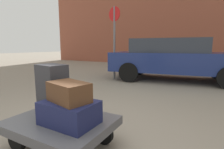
{
  "coord_description": "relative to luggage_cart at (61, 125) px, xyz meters",
  "views": [
    {
      "loc": [
        1.42,
        -1.38,
        1.16
      ],
      "look_at": [
        0.0,
        1.2,
        0.69
      ],
      "focal_mm": 28.21,
      "sensor_mm": 36.0,
      "label": 1
    }
  ],
  "objects": [
    {
      "name": "ground_plane",
      "position": [
        0.0,
        0.0,
        -0.27
      ],
      "size": [
        60.0,
        60.0,
        0.0
      ],
      "primitive_type": "plane",
      "color": "gray"
    },
    {
      "name": "luggage_cart",
      "position": [
        0.0,
        0.0,
        0.0
      ],
      "size": [
        1.13,
        0.88,
        0.34
      ],
      "color": "#4C4C51",
      "rests_on": "ground_plane"
    },
    {
      "name": "suitcase_navy_center",
      "position": [
        0.16,
        -0.03,
        0.19
      ],
      "size": [
        0.58,
        0.42,
        0.25
      ],
      "primitive_type": "cube",
      "rotation": [
        0.0,
        0.0,
        -0.02
      ],
      "color": "#191E47",
      "rests_on": "luggage_cart"
    },
    {
      "name": "suitcase_charcoal_stacked_top",
      "position": [
        -0.29,
        0.16,
        0.37
      ],
      "size": [
        0.4,
        0.32,
        0.6
      ],
      "primitive_type": "cube",
      "rotation": [
        0.0,
        0.0,
        -0.19
      ],
      "color": "#2D2D33",
      "rests_on": "luggage_cart"
    },
    {
      "name": "duffel_bag_brown_topmost_pile",
      "position": [
        0.16,
        -0.03,
        0.42
      ],
      "size": [
        0.5,
        0.39,
        0.21
      ],
      "primitive_type": "cube",
      "rotation": [
        0.0,
        0.0,
        -0.25
      ],
      "color": "#51331E",
      "rests_on": "suitcase_navy_center"
    },
    {
      "name": "parked_car",
      "position": [
        0.36,
        4.94,
        0.49
      ],
      "size": [
        4.51,
        2.39,
        1.42
      ],
      "color": "navy",
      "rests_on": "ground_plane"
    },
    {
      "name": "no_parking_sign",
      "position": [
        -1.53,
        4.15,
        1.28
      ],
      "size": [
        0.49,
        0.15,
        2.51
      ],
      "color": "slate",
      "rests_on": "ground_plane"
    }
  ]
}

